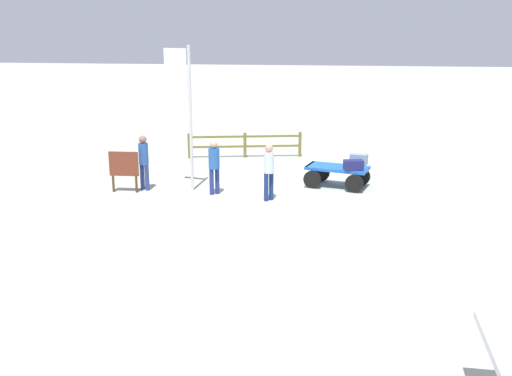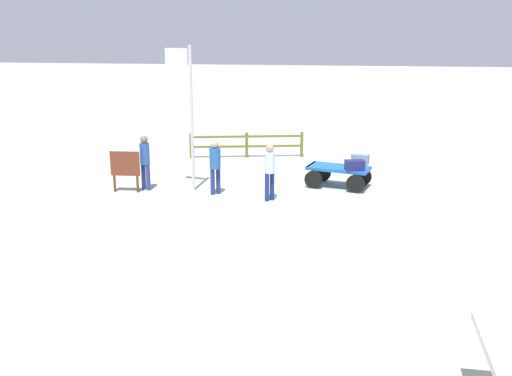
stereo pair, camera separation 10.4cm
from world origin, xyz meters
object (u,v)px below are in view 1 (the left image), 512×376
object	(u,v)px
luggage_cart	(337,172)
worker_trailing	(269,168)
worker_lead	(214,163)
suitcase_tan	(353,165)
suitcase_dark	(359,159)
signboard	(124,167)
worker_supervisor	(144,159)
flagpole	(187,107)

from	to	relation	value
luggage_cart	worker_trailing	distance (m)	2.87
worker_lead	suitcase_tan	bearing A→B (deg)	-167.06
luggage_cart	suitcase_dark	xyz separation A→B (m)	(-0.73, -0.44, 0.38)
suitcase_dark	suitcase_tan	world-z (taller)	suitcase_dark
suitcase_tan	signboard	xyz separation A→B (m)	(7.31, 1.16, -0.00)
worker_lead	signboard	distance (m)	2.93
worker_trailing	suitcase_dark	bearing A→B (deg)	-139.91
luggage_cart	worker_supervisor	distance (m)	6.38
flagpole	suitcase_tan	bearing A→B (deg)	-173.05
suitcase_dark	worker_trailing	size ratio (longest dim) A/B	0.36
worker_lead	luggage_cart	bearing A→B (deg)	-159.56
luggage_cart	suitcase_dark	bearing A→B (deg)	-148.81
suitcase_tan	worker_lead	bearing A→B (deg)	12.94
worker_supervisor	flagpole	bearing A→B (deg)	-173.80
worker_trailing	flagpole	size ratio (longest dim) A/B	0.38
worker_supervisor	flagpole	xyz separation A→B (m)	(-1.46, -0.16, 1.69)
suitcase_dark	worker_lead	xyz separation A→B (m)	(4.59, 1.88, 0.16)
luggage_cart	suitcase_tan	size ratio (longest dim) A/B	3.30
worker_supervisor	signboard	bearing A→B (deg)	32.49
suitcase_tan	luggage_cart	bearing A→B (deg)	-39.26
signboard	worker_lead	bearing A→B (deg)	-177.08
suitcase_dark	flagpole	bearing A→B (deg)	15.44
suitcase_dark	worker_trailing	bearing A→B (deg)	40.09
worker_lead	worker_trailing	world-z (taller)	worker_trailing
suitcase_tan	signboard	distance (m)	7.40
suitcase_dark	worker_supervisor	world-z (taller)	worker_supervisor
worker_lead	signboard	size ratio (longest dim) A/B	1.30
worker_lead	worker_supervisor	bearing A→B (deg)	-4.94
flagpole	signboard	distance (m)	2.81
worker_supervisor	signboard	distance (m)	0.69
worker_lead	worker_supervisor	world-z (taller)	worker_supervisor
worker_lead	signboard	world-z (taller)	worker_lead
luggage_cart	worker_supervisor	xyz separation A→B (m)	(6.23, 1.24, 0.56)
luggage_cart	worker_lead	distance (m)	4.16
worker_supervisor	suitcase_dark	bearing A→B (deg)	-166.46
signboard	luggage_cart	bearing A→B (deg)	-166.82
suitcase_dark	worker_lead	size ratio (longest dim) A/B	0.36
luggage_cart	worker_trailing	bearing A→B (deg)	42.76
suitcase_tan	signboard	size ratio (longest dim) A/B	0.51
luggage_cart	flagpole	size ratio (longest dim) A/B	0.48
luggage_cart	signboard	bearing A→B (deg)	13.18
worker_lead	worker_supervisor	size ratio (longest dim) A/B	0.97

